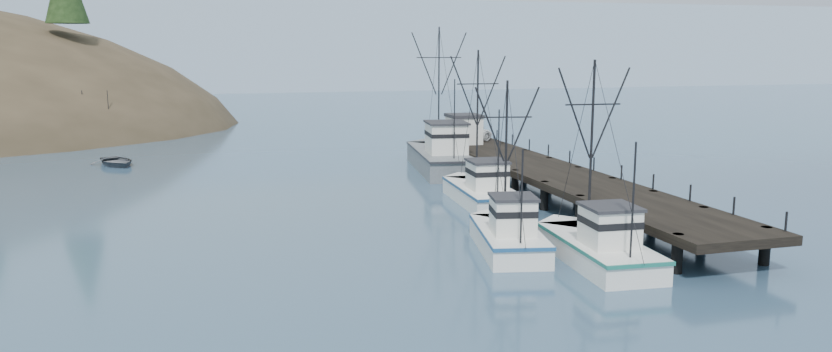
{
  "coord_description": "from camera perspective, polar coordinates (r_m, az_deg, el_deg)",
  "views": [
    {
      "loc": [
        -10.66,
        -34.47,
        11.04
      ],
      "look_at": [
        2.74,
        12.72,
        2.5
      ],
      "focal_mm": 32.0,
      "sensor_mm": 36.0,
      "label": 1
    }
  ],
  "objects": [
    {
      "name": "distant_ridge_far",
      "position": [
        221.7,
        -23.58,
        6.21
      ],
      "size": [
        180.0,
        25.0,
        18.0
      ],
      "primitive_type": "cube",
      "color": "silver",
      "rests_on": "ground"
    },
    {
      "name": "work_vessel",
      "position": [
        67.66,
        1.98,
        1.53
      ],
      "size": [
        6.35,
        15.93,
        13.22
      ],
      "color": "slate",
      "rests_on": "ground"
    },
    {
      "name": "trawler_far",
      "position": [
        53.58,
        4.98,
        -1.16
      ],
      "size": [
        4.07,
        10.92,
        11.21
      ],
      "color": "white",
      "rests_on": "ground"
    },
    {
      "name": "motorboat",
      "position": [
        75.69,
        -22.03,
        0.76
      ],
      "size": [
        5.68,
        6.49,
        1.12
      ],
      "primitive_type": "imported",
      "rotation": [
        0.0,
        0.0,
        0.41
      ],
      "color": "#4E5157",
      "rests_on": "ground"
    },
    {
      "name": "trawler_near",
      "position": [
        39.89,
        13.64,
        -5.26
      ],
      "size": [
        4.05,
        10.56,
        10.77
      ],
      "color": "white",
      "rests_on": "ground"
    },
    {
      "name": "pier",
      "position": [
        56.95,
        10.05,
        0.27
      ],
      "size": [
        6.0,
        44.0,
        2.0
      ],
      "color": "black",
      "rests_on": "ground"
    },
    {
      "name": "pickup_truck",
      "position": [
        72.21,
        3.77,
        3.33
      ],
      "size": [
        6.61,
        4.99,
        1.67
      ],
      "primitive_type": "imported",
      "rotation": [
        0.0,
        0.0,
        2.0
      ],
      "color": "silver",
      "rests_on": "pier"
    },
    {
      "name": "ground",
      "position": [
        37.74,
        1.29,
        -7.14
      ],
      "size": [
        400.0,
        400.0,
        0.0
      ],
      "primitive_type": "plane",
      "color": "#2E4B68",
      "rests_on": "ground"
    },
    {
      "name": "trawler_mid",
      "position": [
        41.29,
        7.04,
        -4.54
      ],
      "size": [
        4.67,
        9.51,
        9.61
      ],
      "color": "white",
      "rests_on": "ground"
    },
    {
      "name": "moored_sailboats",
      "position": [
        94.57,
        -28.28,
        2.19
      ],
      "size": [
        23.33,
        17.36,
        6.35
      ],
      "color": "white",
      "rests_on": "ground"
    },
    {
      "name": "distant_ridge",
      "position": [
        205.81,
        -10.13,
        6.65
      ],
      "size": [
        360.0,
        40.0,
        26.0
      ],
      "primitive_type": "cube",
      "color": "#9EB2C6",
      "rests_on": "ground"
    },
    {
      "name": "pier_shed",
      "position": [
        70.62,
        3.71,
        3.66
      ],
      "size": [
        3.0,
        3.2,
        2.8
      ],
      "color": "silver",
      "rests_on": "pier"
    }
  ]
}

